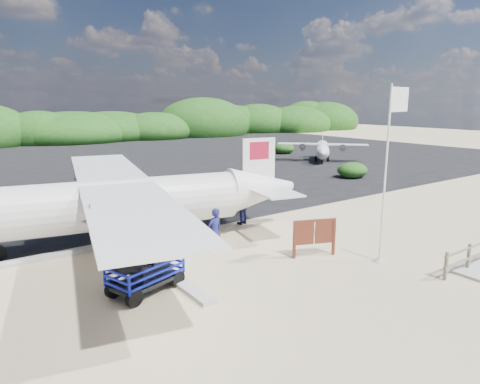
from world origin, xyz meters
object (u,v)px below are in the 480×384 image
object	(u,v)px
crew_b	(183,212)
baggage_cart	(147,292)
signboard	(314,256)
flagpole	(379,262)
aircraft_large	(269,157)
crew_a	(215,231)
crew_c	(243,205)

from	to	relation	value
crew_b	baggage_cart	bearing A→B (deg)	54.80
baggage_cart	signboard	xyz separation A→B (m)	(6.63, -0.84, 0.00)
baggage_cart	flagpole	size ratio (longest dim) A/B	0.38
crew_b	aircraft_large	world-z (taller)	aircraft_large
flagpole	signboard	size ratio (longest dim) A/B	3.51
signboard	baggage_cart	bearing A→B (deg)	-165.76
signboard	crew_a	distance (m)	4.02
flagpole	aircraft_large	size ratio (longest dim) A/B	0.36
crew_a	crew_c	bearing A→B (deg)	-153.83
crew_a	aircraft_large	bearing A→B (deg)	-146.30
crew_a	crew_c	xyz separation A→B (m)	(3.33, 2.72, 0.06)
signboard	crew_b	xyz separation A→B (m)	(-2.45, 6.20, 0.83)
crew_a	baggage_cart	bearing A→B (deg)	12.00
aircraft_large	baggage_cart	bearing A→B (deg)	56.98
flagpole	crew_a	bearing A→B (deg)	136.26
crew_b	aircraft_large	distance (m)	27.67
baggage_cart	crew_a	xyz separation A→B (m)	(3.67, 1.72, 0.93)
crew_a	crew_c	world-z (taller)	crew_c
flagpole	aircraft_large	world-z (taller)	flagpole
baggage_cart	aircraft_large	bearing A→B (deg)	26.51
aircraft_large	crew_c	bearing A→B (deg)	60.70
baggage_cart	crew_c	world-z (taller)	crew_c
flagpole	crew_c	size ratio (longest dim) A/B	3.34
crew_c	aircraft_large	size ratio (longest dim) A/B	0.11
baggage_cart	signboard	bearing A→B (deg)	-24.97
baggage_cart	aircraft_large	size ratio (longest dim) A/B	0.14
crew_c	aircraft_large	bearing A→B (deg)	-140.99
flagpole	signboard	world-z (taller)	flagpole
signboard	crew_c	xyz separation A→B (m)	(0.37, 5.27, 0.98)
crew_a	signboard	bearing A→B (deg)	126.16
crew_a	aircraft_large	size ratio (longest dim) A/B	0.10
crew_a	crew_b	world-z (taller)	crew_a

